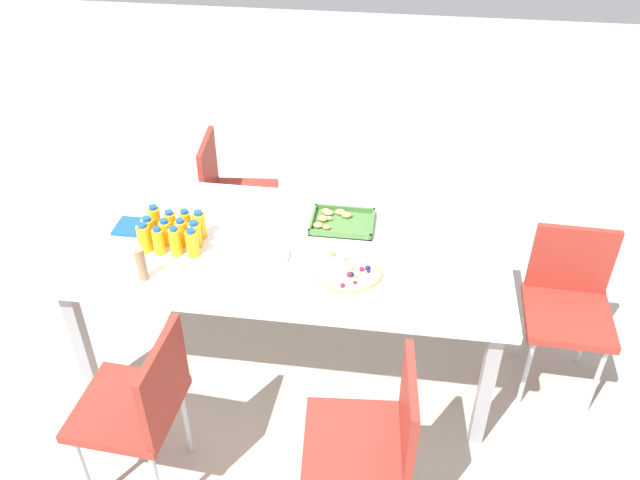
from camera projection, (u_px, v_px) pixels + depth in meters
ground_plane at (294, 355)px, 3.50m from camera, size 12.00×12.00×0.00m
party_table at (290, 255)px, 3.10m from camera, size 2.03×0.97×0.74m
chair_far_left at (230, 190)px, 3.90m from camera, size 0.44×0.44×0.83m
chair_end at (568, 299)px, 3.11m from camera, size 0.41×0.41×0.83m
chair_near_right at (374, 436)px, 2.48m from camera, size 0.43×0.43×0.83m
chair_near_left at (141, 402)px, 2.61m from camera, size 0.42×0.42×0.83m
juice_bottle_0 at (144, 238)px, 2.99m from camera, size 0.06×0.06×0.15m
juice_bottle_1 at (159, 241)px, 2.97m from camera, size 0.05×0.05×0.14m
juice_bottle_2 at (175, 242)px, 2.96m from camera, size 0.05×0.05×0.15m
juice_bottle_3 at (192, 243)px, 2.96m from camera, size 0.06×0.06×0.14m
juice_bottle_4 at (149, 230)px, 3.05m from camera, size 0.06×0.06×0.13m
juice_bottle_5 at (166, 232)px, 3.03m from camera, size 0.06×0.06×0.13m
juice_bottle_6 at (181, 232)px, 3.03m from camera, size 0.06×0.06×0.14m
juice_bottle_7 at (195, 235)px, 3.02m from camera, size 0.06×0.06×0.13m
juice_bottle_8 at (155, 220)px, 3.10m from camera, size 0.06×0.06×0.15m
juice_bottle_9 at (171, 223)px, 3.10m from camera, size 0.06×0.06×0.13m
juice_bottle_10 at (186, 223)px, 3.09m from camera, size 0.06×0.06×0.14m
juice_bottle_11 at (200, 225)px, 3.08m from camera, size 0.06×0.06×0.14m
fruit_pizza at (348, 270)px, 2.89m from camera, size 0.30×0.30×0.05m
snack_tray at (339, 221)px, 3.19m from camera, size 0.31×0.24×0.04m
plate_stack at (269, 255)px, 2.97m from camera, size 0.18×0.18×0.03m
napkin_stack at (131, 227)px, 3.17m from camera, size 0.15×0.15×0.02m
cardboard_tube at (141, 264)px, 2.81m from camera, size 0.04×0.04×0.16m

